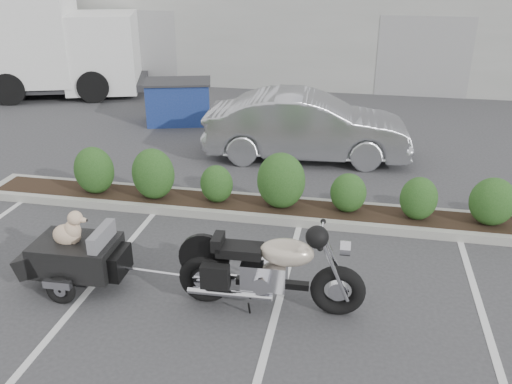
% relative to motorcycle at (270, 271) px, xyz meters
% --- Properties ---
extents(ground, '(90.00, 90.00, 0.00)m').
position_rel_motorcycle_xyz_m(ground, '(-1.09, 0.70, -0.58)').
color(ground, '#38383A').
rests_on(ground, ground).
extents(planter_kerb, '(12.00, 1.00, 0.15)m').
position_rel_motorcycle_xyz_m(planter_kerb, '(-0.09, 2.90, -0.50)').
color(planter_kerb, '#9E9E93').
rests_on(planter_kerb, ground).
extents(building, '(26.00, 10.00, 4.00)m').
position_rel_motorcycle_xyz_m(building, '(-1.09, 17.70, 1.42)').
color(building, '#9EA099').
rests_on(building, ground).
extents(motorcycle, '(2.52, 0.85, 1.45)m').
position_rel_motorcycle_xyz_m(motorcycle, '(0.00, 0.00, 0.00)').
color(motorcycle, black).
rests_on(motorcycle, ground).
extents(pet_trailer, '(2.00, 1.12, 1.20)m').
position_rel_motorcycle_xyz_m(pet_trailer, '(-2.79, 0.02, -0.07)').
color(pet_trailer, black).
rests_on(pet_trailer, ground).
extents(sedan, '(4.77, 1.98, 1.53)m').
position_rel_motorcycle_xyz_m(sedan, '(-0.18, 5.99, 0.19)').
color(sedan, '#ADAEB5').
rests_on(sedan, ground).
extents(dumpster, '(2.08, 1.69, 1.19)m').
position_rel_motorcycle_xyz_m(dumpster, '(-4.02, 8.20, 0.03)').
color(dumpster, navy).
rests_on(dumpster, ground).
extents(delivery_truck, '(8.23, 4.78, 3.59)m').
position_rel_motorcycle_xyz_m(delivery_truck, '(-10.11, 10.30, 1.15)').
color(delivery_truck, white).
rests_on(delivery_truck, ground).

